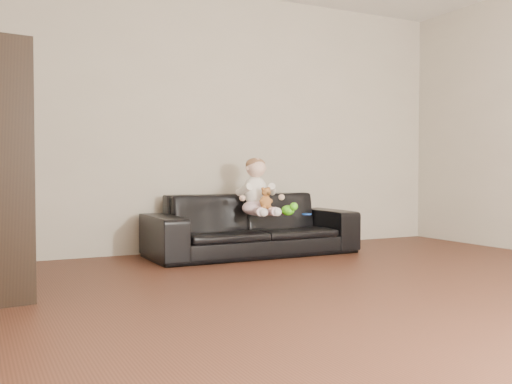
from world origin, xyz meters
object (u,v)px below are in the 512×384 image
toy_blue_disc (307,214)px  baby (257,190)px  toy_rattle (285,211)px  toy_green (288,210)px  sofa (252,224)px  teddy_bear (266,198)px

toy_blue_disc → baby: bearing=166.8°
toy_rattle → toy_green: bearing=-77.4°
baby → toy_rattle: size_ratio=6.94×
sofa → teddy_bear: bearing=-89.3°
toy_rattle → baby: bearing=159.8°
sofa → toy_blue_disc: size_ratio=21.69×
teddy_bear → toy_blue_disc: bearing=23.0°
baby → sofa: bearing=97.0°
sofa → baby: baby is taller
toy_rattle → toy_blue_disc: toy_rattle is taller
baby → toy_green: (0.26, -0.13, -0.19)m
toy_rattle → sofa: bearing=140.6°
baby → toy_blue_disc: 0.54m
sofa → teddy_bear: (0.01, -0.27, 0.26)m
toy_green → toy_rattle: toy_green is taller
sofa → toy_rattle: sofa is taller
baby → toy_green: size_ratio=3.79×
baby → teddy_bear: baby is taller
baby → teddy_bear: size_ratio=2.73×
sofa → teddy_bear: teddy_bear is taller
toy_rattle → teddy_bear: bearing=-163.7°
toy_rattle → toy_blue_disc: size_ratio=0.85×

